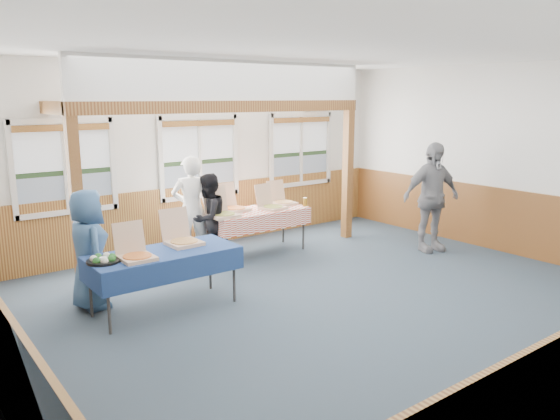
# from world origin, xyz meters

# --- Properties ---
(floor) EXTENTS (8.00, 8.00, 0.00)m
(floor) POSITION_xyz_m (0.00, 0.00, 0.00)
(floor) COLOR #283641
(floor) RESTS_ON ground
(ceiling) EXTENTS (8.00, 8.00, 0.00)m
(ceiling) POSITION_xyz_m (0.00, 0.00, 3.20)
(ceiling) COLOR white
(ceiling) RESTS_ON wall_back
(wall_back) EXTENTS (8.00, 0.00, 8.00)m
(wall_back) POSITION_xyz_m (0.00, 3.50, 1.60)
(wall_back) COLOR silver
(wall_back) RESTS_ON floor
(wall_right) EXTENTS (0.00, 8.00, 8.00)m
(wall_right) POSITION_xyz_m (4.00, 0.00, 1.60)
(wall_right) COLOR silver
(wall_right) RESTS_ON floor
(wainscot_back) EXTENTS (7.98, 0.05, 1.10)m
(wainscot_back) POSITION_xyz_m (0.00, 3.48, 0.55)
(wainscot_back) COLOR brown
(wainscot_back) RESTS_ON floor
(wainscot_right) EXTENTS (0.05, 6.98, 1.10)m
(wainscot_right) POSITION_xyz_m (3.98, 0.00, 0.55)
(wainscot_right) COLOR brown
(wainscot_right) RESTS_ON floor
(window_left) EXTENTS (1.56, 0.10, 1.46)m
(window_left) POSITION_xyz_m (-2.30, 3.46, 1.68)
(window_left) COLOR silver
(window_left) RESTS_ON wall_back
(window_mid) EXTENTS (1.56, 0.10, 1.46)m
(window_mid) POSITION_xyz_m (0.00, 3.46, 1.68)
(window_mid) COLOR silver
(window_mid) RESTS_ON wall_back
(window_right) EXTENTS (1.56, 0.10, 1.46)m
(window_right) POSITION_xyz_m (2.30, 3.46, 1.68)
(window_right) COLOR silver
(window_right) RESTS_ON wall_back
(post_left) EXTENTS (0.15, 0.15, 2.40)m
(post_left) POSITION_xyz_m (-2.50, 2.30, 1.20)
(post_left) COLOR #582C13
(post_left) RESTS_ON floor
(post_right) EXTENTS (0.15, 0.15, 2.40)m
(post_right) POSITION_xyz_m (2.50, 2.30, 1.20)
(post_right) COLOR #582C13
(post_right) RESTS_ON floor
(cross_beam) EXTENTS (5.15, 0.18, 0.18)m
(cross_beam) POSITION_xyz_m (0.00, 2.30, 2.49)
(cross_beam) COLOR #582C13
(cross_beam) RESTS_ON post_left
(table_left) EXTENTS (1.99, 1.32, 0.76)m
(table_left) POSITION_xyz_m (-1.87, 1.03, 0.70)
(table_left) COLOR #313131
(table_left) RESTS_ON floor
(table_right) EXTENTS (1.90, 1.39, 0.76)m
(table_right) POSITION_xyz_m (0.51, 2.42, 0.70)
(table_right) COLOR #313131
(table_right) RESTS_ON floor
(pizza_box_a) EXTENTS (0.38, 0.47, 0.42)m
(pizza_box_a) POSITION_xyz_m (-2.27, 0.92, 0.82)
(pizza_box_a) COLOR #CEA789
(pizza_box_a) RESTS_ON table_left
(pizza_box_b) EXTENTS (0.42, 0.51, 0.44)m
(pizza_box_b) POSITION_xyz_m (-1.52, 1.20, 0.82)
(pizza_box_b) COLOR #CEA789
(pizza_box_b) RESTS_ON table_left
(pizza_box_c) EXTENTS (0.43, 0.52, 0.46)m
(pizza_box_c) POSITION_xyz_m (-0.24, 2.33, 0.83)
(pizza_box_c) COLOR #CEA789
(pizza_box_c) RESTS_ON table_right
(pizza_box_d) EXTENTS (0.46, 0.54, 0.44)m
(pizza_box_d) POSITION_xyz_m (0.16, 2.62, 0.82)
(pizza_box_d) COLOR #CEA789
(pizza_box_d) RESTS_ON table_right
(pizza_box_e) EXTENTS (0.45, 0.52, 0.41)m
(pizza_box_e) POSITION_xyz_m (0.75, 2.34, 0.82)
(pizza_box_e) COLOR #CEA789
(pizza_box_e) RESTS_ON table_right
(pizza_box_f) EXTENTS (0.39, 0.47, 0.41)m
(pizza_box_f) POSITION_xyz_m (1.16, 2.56, 0.82)
(pizza_box_f) COLOR #CEA789
(pizza_box_f) RESTS_ON table_right
(veggie_tray) EXTENTS (0.39, 0.39, 0.09)m
(veggie_tray) POSITION_xyz_m (-2.62, 1.03, 0.79)
(veggie_tray) COLOR black
(veggie_tray) RESTS_ON table_left
(drink_glass) EXTENTS (0.07, 0.07, 0.15)m
(drink_glass) POSITION_xyz_m (1.36, 2.17, 0.83)
(drink_glass) COLOR #936818
(drink_glass) RESTS_ON table_right
(woman_white) EXTENTS (0.74, 0.61, 1.73)m
(woman_white) POSITION_xyz_m (-0.59, 2.68, 0.86)
(woman_white) COLOR white
(woman_white) RESTS_ON floor
(woman_black) EXTENTS (0.87, 0.80, 1.45)m
(woman_black) POSITION_xyz_m (-0.42, 2.45, 0.73)
(woman_black) COLOR black
(woman_black) RESTS_ON floor
(man_blue) EXTENTS (0.49, 0.75, 1.53)m
(man_blue) POSITION_xyz_m (-2.59, 1.65, 0.76)
(man_blue) COLOR #345782
(man_blue) RESTS_ON floor
(person_grey) EXTENTS (1.19, 0.73, 1.89)m
(person_grey) POSITION_xyz_m (3.00, 0.75, 0.95)
(person_grey) COLOR gray
(person_grey) RESTS_ON floor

